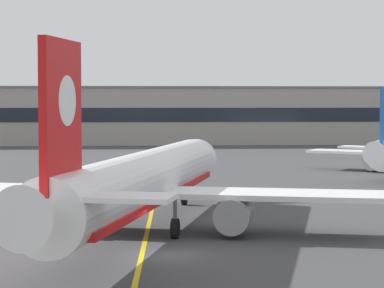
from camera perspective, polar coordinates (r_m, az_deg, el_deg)
The scene contains 5 objects.
ground_plane at distance 45.98m, azimuth -1.85°, elevation -7.91°, with size 400.00×400.00×0.00m, color #3D3D3F.
taxiway_centreline at distance 75.64m, azimuth -2.60°, elevation -3.59°, with size 0.30×180.00×0.01m, color yellow.
airliner_foreground at distance 53.28m, azimuth -3.55°, elevation -2.74°, with size 32.20×40.93×11.65m.
safety_cone_by_nose_gear at distance 68.49m, azimuth -3.33°, elevation -4.07°, with size 0.44×0.44×0.55m.
terminal_building at distance 164.59m, azimuth -5.19°, elevation 2.04°, with size 169.21×12.40×11.82m.
Camera 1 is at (-1.47, -45.12, 8.72)m, focal length 74.94 mm.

